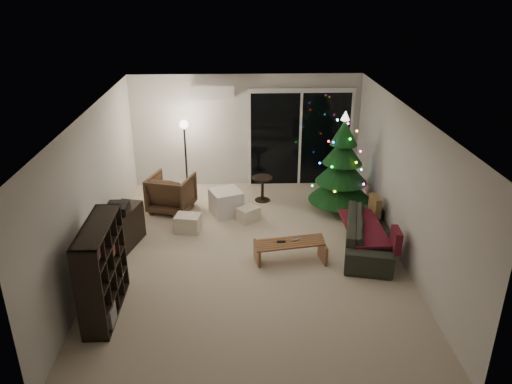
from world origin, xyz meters
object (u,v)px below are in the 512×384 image
Objects in this scene: christmas_tree at (342,163)px; bookshelf at (90,270)px; armchair at (171,193)px; sofa at (369,234)px; media_cabinet at (120,230)px; coffee_table at (290,252)px.

bookshelf is at bearing -142.01° from christmas_tree.
sofa is (3.59, -1.74, -0.09)m from armchair.
media_cabinet is 1.33× the size of armchair.
sofa is at bearing 12.35° from media_cabinet.
media_cabinet is (0.00, 1.80, -0.33)m from bookshelf.
media_cabinet reaches higher than sofa.
coffee_table is (2.89, 1.24, -0.50)m from bookshelf.
armchair is 3.04m from coffee_table.
christmas_tree is at bearing 62.39° from bookshelf.
armchair is (0.71, 3.34, -0.30)m from bookshelf.
christmas_tree is (-0.20, 1.60, 0.74)m from sofa.
bookshelf is at bearing 94.36° from armchair.
coffee_table is at bearing -121.58° from christmas_tree.
armchair is (0.71, 1.54, 0.03)m from media_cabinet.
sofa is at bearing 44.82° from bookshelf.
media_cabinet reaches higher than coffee_table.
sofa is 1.70× the size of coffee_table.
media_cabinet is at bearing 81.63° from armchair.
bookshelf reaches higher than media_cabinet.
armchair reaches higher than media_cabinet.
armchair is 3.99m from sofa.
armchair is at bearing 177.71° from christmas_tree.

